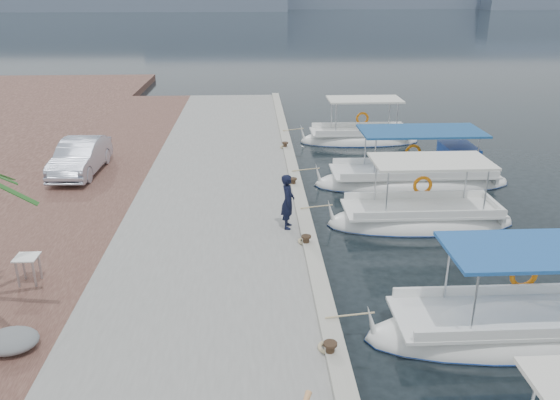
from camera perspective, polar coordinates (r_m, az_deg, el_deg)
The scene contains 13 objects.
ground at distance 14.61m, azimuth 4.65°, elevation -9.15°, with size 400.00×400.00×0.00m, color black.
concrete_quay at distance 18.91m, azimuth -6.32°, elevation -0.99°, with size 6.00×40.00×0.50m, color gray.
quay_curb at distance 18.83m, azimuth 2.12°, elevation 0.04°, with size 0.44×40.00×0.12m, color #AAA797.
cobblestone_strip at distance 19.86m, azimuth -20.87°, elevation -1.21°, with size 4.00×40.00×0.50m, color brown.
fishing_caique_b at distance 13.87m, azimuth 24.27°, elevation -12.43°, with size 7.39×2.17×2.83m.
fishing_caique_c at distance 18.83m, azimuth 14.46°, elevation -2.08°, with size 6.30×2.20×2.83m.
fishing_caique_d at distance 22.54m, azimuth 13.89°, elevation 2.05°, with size 7.90×2.47×2.83m.
fishing_caique_e at distance 28.31m, azimuth 8.29°, elevation 6.26°, with size 6.07×2.13×2.83m.
mooring_bollards at distance 15.56m, azimuth 2.75°, elevation -4.19°, with size 0.28×20.28×0.33m.
fisherman at distance 16.49m, azimuth 0.83°, elevation -0.15°, with size 0.62×0.41×1.71m, color black.
parked_car at distance 22.88m, azimuth -20.15°, elevation 4.25°, with size 1.43×4.10×1.35m, color silver.
tarp_bundle at distance 12.68m, azimuth -26.27°, elevation -13.06°, with size 1.10×0.90×0.40m, color slate.
folding_table at distance 14.92m, azimuth -24.87°, elevation -6.10°, with size 0.55×0.55×0.73m.
Camera 1 is at (-1.81, -12.47, 7.41)m, focal length 35.00 mm.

